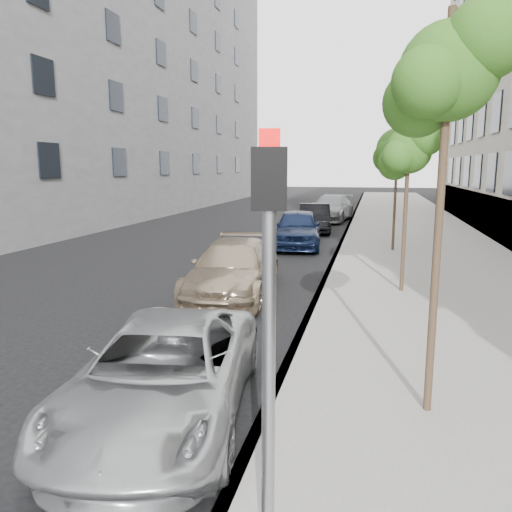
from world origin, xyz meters
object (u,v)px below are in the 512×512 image
(tree_near, at_px, (451,73))
(signal_pole, at_px, (269,312))
(sedan_black, at_px, (314,218))
(minivan, at_px, (165,372))
(tree_far, at_px, (398,149))
(sedan_rear, at_px, (331,208))
(suv, at_px, (233,269))
(sedan_blue, at_px, (298,228))
(tree_mid, at_px, (410,151))

(tree_near, distance_m, signal_pole, 3.94)
(sedan_black, bearing_deg, tree_near, -86.79)
(signal_pole, height_order, minivan, signal_pole)
(tree_far, xyz_separation_m, sedan_rear, (-3.33, 11.24, -3.11))
(tree_near, bearing_deg, suv, 127.12)
(minivan, height_order, sedan_rear, sedan_rear)
(tree_far, relative_size, sedan_rear, 0.87)
(tree_near, bearing_deg, sedan_rear, 97.81)
(minivan, height_order, suv, suv)
(suv, bearing_deg, sedan_rear, 83.35)
(minivan, height_order, sedan_blue, sedan_blue)
(minivan, xyz_separation_m, sedan_black, (-0.33, 19.36, 0.08))
(suv, distance_m, sedan_blue, 8.09)
(suv, bearing_deg, minivan, -86.27)
(tree_mid, bearing_deg, sedan_rear, 100.62)
(suv, height_order, sedan_rear, sedan_rear)
(tree_near, relative_size, sedan_black, 1.15)
(signal_pole, bearing_deg, suv, 98.43)
(tree_near, xyz_separation_m, tree_mid, (0.00, 6.50, -0.67))
(tree_mid, distance_m, tree_far, 6.51)
(tree_far, bearing_deg, minivan, -103.61)
(tree_near, bearing_deg, sedan_black, 101.11)
(tree_far, bearing_deg, signal_pole, -95.34)
(tree_near, relative_size, signal_pole, 1.48)
(signal_pole, xyz_separation_m, sedan_blue, (-2.26, 16.60, -1.43))
(signal_pole, relative_size, sedan_rear, 0.62)
(tree_near, distance_m, tree_mid, 6.53)
(tree_far, distance_m, sedan_blue, 4.91)
(tree_mid, xyz_separation_m, suv, (-4.18, -0.98, -2.92))
(tree_mid, distance_m, sedan_rear, 18.27)
(suv, relative_size, sedan_blue, 1.04)
(minivan, distance_m, sedan_blue, 14.34)
(signal_pole, relative_size, sedan_black, 0.78)
(sedan_black, height_order, sedan_rear, sedan_rear)
(signal_pole, distance_m, minivan, 3.32)
(tree_mid, bearing_deg, suv, -166.84)
(tree_mid, height_order, signal_pole, tree_mid)
(sedan_blue, bearing_deg, tree_near, -80.13)
(tree_near, xyz_separation_m, sedan_rear, (-3.33, 24.24, -3.51))
(suv, bearing_deg, tree_far, 56.75)
(tree_far, height_order, sedan_blue, tree_far)
(signal_pole, distance_m, suv, 9.07)
(sedan_blue, relative_size, sedan_rear, 0.85)
(sedan_black, bearing_deg, sedan_rear, 78.72)
(tree_mid, relative_size, sedan_rear, 0.79)
(sedan_black, relative_size, sedan_rear, 0.80)
(minivan, xyz_separation_m, suv, (-0.85, 6.26, 0.06))
(tree_mid, xyz_separation_m, tree_far, (0.00, 6.50, 0.27))
(suv, bearing_deg, tree_near, -56.91)
(tree_mid, xyz_separation_m, sedan_blue, (-3.76, 7.10, -2.83))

